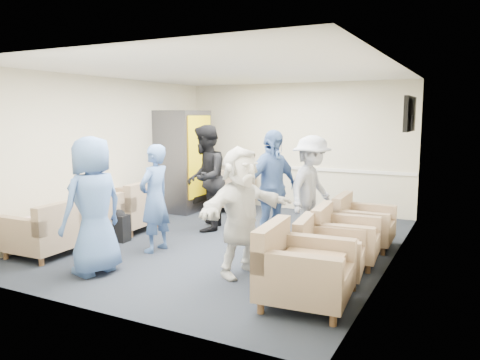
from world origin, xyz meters
The scene contains 25 objects.
floor centered at (0.00, 0.00, 0.00)m, with size 6.00×6.00×0.00m, color black.
ceiling centered at (0.00, 0.00, 2.70)m, with size 6.00×6.00×0.00m, color silver.
back_wall centered at (0.00, 3.00, 1.35)m, with size 5.00×0.02×2.70m, color beige.
front_wall centered at (0.00, -3.00, 1.35)m, with size 5.00×0.02×2.70m, color beige.
left_wall centered at (-2.50, 0.00, 1.35)m, with size 0.02×6.00×2.70m, color beige.
right_wall centered at (2.50, 0.00, 1.35)m, with size 0.02×6.00×2.70m, color beige.
chair_rail centered at (0.00, 2.98, 0.90)m, with size 4.98×0.04×0.06m, color white.
tv centered at (2.44, 1.80, 2.05)m, with size 0.10×1.00×0.58m.
armchair_left_near centered at (-2.00, -1.88, 0.34)m, with size 0.89×0.89×0.69m.
armchair_left_mid centered at (-2.01, -0.93, 0.33)m, with size 0.86×0.86×0.66m.
armchair_left_far centered at (-1.94, -0.14, 0.37)m, with size 1.00×1.00×0.75m.
armchair_right_near centered at (1.87, -1.86, 0.37)m, with size 1.00×1.00×0.74m.
armchair_right_midnear centered at (1.87, -0.92, 0.32)m, with size 0.90×0.90×0.64m.
armchair_right_midfar centered at (1.89, -0.19, 0.33)m, with size 0.90×0.90×0.67m.
armchair_right_far centered at (1.93, 0.73, 0.34)m, with size 0.87×0.87×0.68m.
armchair_corner centered at (-1.13, 2.26, 0.38)m, with size 1.24×1.24×0.76m.
vending_machine centered at (-2.09, 1.80, 1.06)m, with size 0.86×1.01×2.12m.
backpack centered at (-1.61, -0.77, 0.27)m, with size 0.32×0.24×0.52m.
pillow centered at (-2.02, -1.88, 0.52)m, with size 0.45×0.34×0.13m, color silver.
person_front_left centered at (-0.84, -2.09, 0.89)m, with size 0.87×0.56×1.78m, color #42629E.
person_mid_left centered at (-0.75, -0.93, 0.80)m, with size 0.59×0.38×1.61m, color #42629E.
person_back_left centered at (-0.76, 0.52, 0.93)m, with size 0.91×0.71×1.86m, color black.
person_back_right centered at (1.15, 0.66, 0.86)m, with size 1.11×0.64×1.71m, color white.
person_mid_right centered at (0.71, 0.05, 0.91)m, with size 1.06×0.44×1.82m, color #42629E.
person_front_right centered at (0.86, -1.27, 0.82)m, with size 1.53×0.49×1.65m, color silver.
Camera 1 is at (3.50, -6.45, 2.04)m, focal length 35.00 mm.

